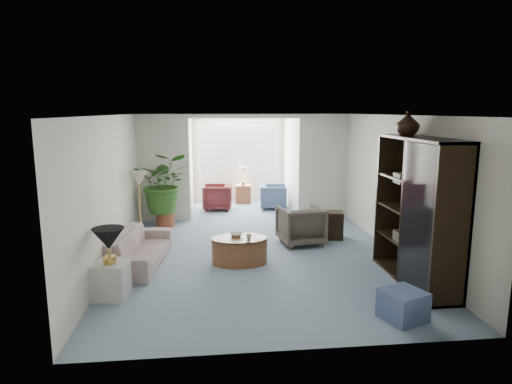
{
  "coord_description": "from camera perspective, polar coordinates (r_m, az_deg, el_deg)",
  "views": [
    {
      "loc": [
        -0.87,
        -7.37,
        2.58
      ],
      "look_at": [
        0.0,
        0.6,
        1.1
      ],
      "focal_mm": 31.1,
      "sensor_mm": 36.0,
      "label": 1
    }
  ],
  "objects": [
    {
      "name": "sunroom_table",
      "position": [
        12.48,
        -1.65,
        -0.28
      ],
      "size": [
        0.45,
        0.37,
        0.52
      ],
      "primitive_type": "cube",
      "rotation": [
        0.0,
        0.0,
        -0.11
      ],
      "color": "brown",
      "rests_on": "ground"
    },
    {
      "name": "wingback_chair",
      "position": [
        8.71,
        5.76,
        -4.25
      ],
      "size": [
        0.91,
        0.93,
        0.75
      ],
      "primitive_type": "imported",
      "rotation": [
        0.0,
        0.0,
        3.28
      ],
      "color": "#585045",
      "rests_on": "ground"
    },
    {
      "name": "sunroom_chair_maroon",
      "position": [
        11.7,
        -5.02,
        -0.66
      ],
      "size": [
        0.81,
        0.79,
        0.67
      ],
      "primitive_type": "imported",
      "rotation": [
        0.0,
        0.0,
        -1.68
      ],
      "color": "maroon",
      "rests_on": "ground"
    },
    {
      "name": "end_table",
      "position": [
        6.62,
        -18.15,
        -10.71
      ],
      "size": [
        0.5,
        0.5,
        0.5
      ],
      "primitive_type": "cube",
      "rotation": [
        0.0,
        0.0,
        -0.12
      ],
      "color": "silver",
      "rests_on": "ground"
    },
    {
      "name": "back_header",
      "position": [
        10.41,
        -1.46,
        9.73
      ],
      "size": [
        2.6,
        0.12,
        0.1
      ],
      "primitive_type": "cube",
      "color": "silver",
      "rests_on": "back_pier_left"
    },
    {
      "name": "cabinet_urn",
      "position": [
        7.35,
        18.95,
        8.35
      ],
      "size": [
        0.36,
        0.36,
        0.37
      ],
      "primitive_type": "imported",
      "color": "black",
      "rests_on": "entertainment_cabinet"
    },
    {
      "name": "plant_pot",
      "position": [
        10.22,
        -11.57,
        -3.46
      ],
      "size": [
        0.4,
        0.4,
        0.32
      ],
      "primitive_type": "cylinder",
      "color": "brown",
      "rests_on": "ground"
    },
    {
      "name": "window_blinds",
      "position": [
        12.61,
        -2.26,
        5.07
      ],
      "size": [
        2.2,
        0.02,
        1.5
      ],
      "primitive_type": "cube",
      "color": "white"
    },
    {
      "name": "back_pier_right",
      "position": [
        10.82,
        8.67,
        3.27
      ],
      "size": [
        1.2,
        0.12,
        2.5
      ],
      "primitive_type": "cube",
      "color": "silver",
      "rests_on": "ground"
    },
    {
      "name": "ottoman",
      "position": [
        5.98,
        18.38,
        -13.65
      ],
      "size": [
        0.61,
        0.61,
        0.38
      ],
      "primitive_type": "cube",
      "rotation": [
        0.0,
        0.0,
        0.38
      ],
      "color": "slate",
      "rests_on": "ground"
    },
    {
      "name": "coffee_bowl",
      "position": [
        7.65,
        -2.57,
        -5.5
      ],
      "size": [
        0.23,
        0.23,
        0.06
      ],
      "primitive_type": "imported",
      "rotation": [
        0.0,
        0.0,
        0.01
      ],
      "color": "silver",
      "rests_on": "coffee_table"
    },
    {
      "name": "sunroom_chair_blue",
      "position": [
        11.83,
        2.26,
        -0.59
      ],
      "size": [
        0.77,
        0.75,
        0.64
      ],
      "primitive_type": "imported",
      "rotation": [
        0.0,
        0.0,
        1.47
      ],
      "color": "slate",
      "rests_on": "ground"
    },
    {
      "name": "floor_lamp",
      "position": [
        9.09,
        -14.88,
        1.69
      ],
      "size": [
        0.36,
        0.36,
        0.28
      ],
      "primitive_type": "cone",
      "color": "beige",
      "rests_on": "ground"
    },
    {
      "name": "floor",
      "position": [
        7.86,
        0.48,
        -8.71
      ],
      "size": [
        6.0,
        6.0,
        0.0
      ],
      "primitive_type": "plane",
      "color": "gray",
      "rests_on": "ground"
    },
    {
      "name": "table_lamp",
      "position": [
        6.43,
        -18.45,
        -5.72
      ],
      "size": [
        0.44,
        0.44,
        0.3
      ],
      "primitive_type": "cone",
      "color": "black",
      "rests_on": "end_table"
    },
    {
      "name": "window_pane",
      "position": [
        12.64,
        -2.27,
        5.08
      ],
      "size": [
        2.2,
        0.02,
        1.5
      ],
      "primitive_type": "cube",
      "color": "white"
    },
    {
      "name": "coffee_table",
      "position": [
        7.63,
        -2.13,
        -7.52
      ],
      "size": [
        0.96,
        0.96,
        0.45
      ],
      "primitive_type": "cylinder",
      "rotation": [
        0.0,
        0.0,
        0.01
      ],
      "color": "brown",
      "rests_on": "ground"
    },
    {
      "name": "sofa",
      "position": [
        7.83,
        -14.72,
        -6.99
      ],
      "size": [
        0.96,
        1.98,
        0.56
      ],
      "primitive_type": "imported",
      "rotation": [
        0.0,
        0.0,
        1.45
      ],
      "color": "beige",
      "rests_on": "ground"
    },
    {
      "name": "coffee_cup",
      "position": [
        7.47,
        -0.94,
        -5.77
      ],
      "size": [
        0.09,
        0.09,
        0.08
      ],
      "primitive_type": "imported",
      "rotation": [
        0.0,
        0.0,
        0.01
      ],
      "color": "beige",
      "rests_on": "coffee_table"
    },
    {
      "name": "house_plant",
      "position": [
        10.06,
        -11.74,
        1.19
      ],
      "size": [
        1.22,
        1.06,
        1.36
      ],
      "primitive_type": "imported",
      "color": "#2F5C1F",
      "rests_on": "plant_pot"
    },
    {
      "name": "back_pier_left",
      "position": [
        10.51,
        -11.82,
        2.96
      ],
      "size": [
        1.2,
        0.12,
        2.5
      ],
      "primitive_type": "cube",
      "color": "silver",
      "rests_on": "ground"
    },
    {
      "name": "shelf_clutter",
      "position": [
        6.94,
        20.04,
        -2.57
      ],
      "size": [
        0.3,
        1.09,
        1.06
      ],
      "color": "#5A5855",
      "rests_on": "entertainment_cabinet"
    },
    {
      "name": "sunroom_floor",
      "position": [
        11.79,
        -1.85,
        -2.2
      ],
      "size": [
        2.6,
        2.6,
        0.0
      ],
      "primitive_type": "plane",
      "color": "gray",
      "rests_on": "ground"
    },
    {
      "name": "framed_picture",
      "position": [
        8.05,
        18.3,
        3.65
      ],
      "size": [
        0.04,
        0.5,
        0.4
      ],
      "primitive_type": "cube",
      "color": "#B8AD93"
    },
    {
      "name": "side_table_dark",
      "position": [
        9.19,
        9.65,
        -4.2
      ],
      "size": [
        0.53,
        0.46,
        0.56
      ],
      "primitive_type": "cube",
      "rotation": [
        0.0,
        0.0,
        -0.21
      ],
      "color": "black",
      "rests_on": "ground"
    },
    {
      "name": "entertainment_cabinet",
      "position": [
        7.05,
        20.05,
        -2.32
      ],
      "size": [
        0.53,
        1.98,
        2.19
      ],
      "primitive_type": "cube",
      "color": "black",
      "rests_on": "ground"
    }
  ]
}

